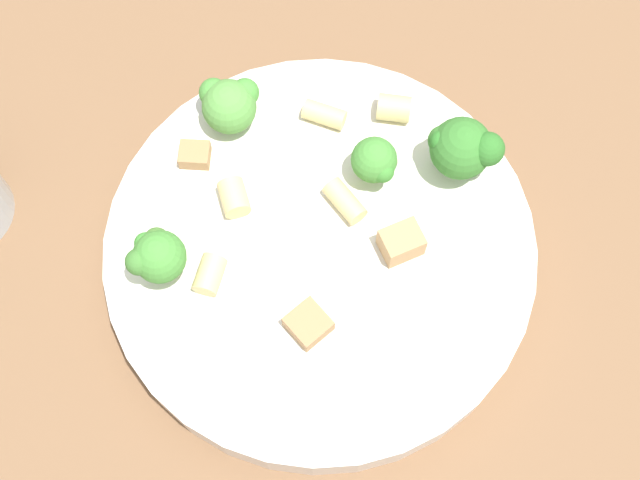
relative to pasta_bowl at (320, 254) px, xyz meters
name	(u,v)px	position (x,y,z in m)	size (l,w,h in m)	color
ground_plane	(320,264)	(0.00, 0.00, -0.02)	(2.00, 2.00, 0.00)	brown
pasta_bowl	(320,254)	(0.00, 0.00, 0.00)	(0.27, 0.27, 0.03)	silver
broccoli_floret_0	(157,255)	(-0.02, 0.10, 0.04)	(0.03, 0.04, 0.04)	#84AD60
broccoli_floret_1	(462,148)	(0.06, -0.09, 0.04)	(0.04, 0.05, 0.05)	#93B766
broccoli_floret_2	(229,104)	(0.09, 0.06, 0.04)	(0.04, 0.04, 0.04)	#93B766
broccoli_floret_3	(375,162)	(0.05, -0.03, 0.04)	(0.03, 0.03, 0.04)	#93B766
rigatoni_0	(234,197)	(0.03, 0.06, 0.02)	(0.02, 0.02, 0.02)	#E0C67F
rigatoni_1	(319,114)	(0.09, 0.00, 0.02)	(0.01, 0.01, 0.03)	#E0C67F
rigatoni_2	(345,201)	(0.03, -0.01, 0.02)	(0.01, 0.01, 0.03)	#E0C67F
rigatoni_3	(210,275)	(-0.02, 0.07, 0.02)	(0.02, 0.02, 0.02)	#E0C67F
rigatoni_4	(394,108)	(0.09, -0.05, 0.02)	(0.02, 0.02, 0.02)	#E0C67F
chicken_chunk_0	(401,237)	(0.00, -0.05, 0.02)	(0.02, 0.02, 0.02)	tan
chicken_chunk_1	(308,324)	(-0.05, 0.01, 0.02)	(0.02, 0.02, 0.01)	#A87A4C
chicken_chunk_2	(195,155)	(0.06, 0.08, 0.02)	(0.02, 0.02, 0.01)	#A87A4C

